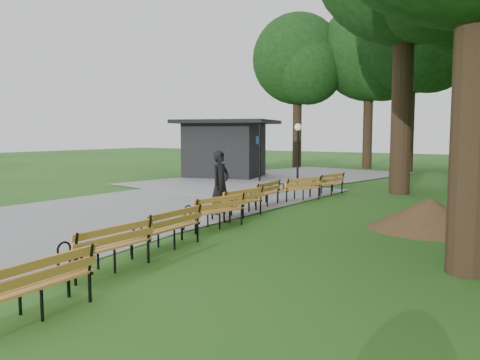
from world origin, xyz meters
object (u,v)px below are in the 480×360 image
Objects in this scene: bench_1 at (106,247)px; bench_3 at (214,211)px; person at (220,183)px; dirt_mound at (430,214)px; bench_4 at (237,203)px; bench_6 at (299,189)px; bench_2 at (166,228)px; bench_7 at (327,184)px; bench_5 at (261,194)px; bench_0 at (30,286)px; lamp_post at (298,141)px; kiosk at (225,149)px.

bench_3 is (-0.68, 4.18, 0.00)m from bench_1.
dirt_mound is at bearing -77.90° from person.
bench_1 is at bearing 16.85° from bench_4.
person reaches higher than bench_6.
bench_2 is 1.00× the size of bench_7.
bench_5 is at bearing -158.58° from bench_3.
bench_0 is at bearing -109.64° from dirt_mound.
lamp_post is 3.51m from bench_7.
lamp_post reaches higher than bench_4.
dirt_mound is at bearing 75.81° from bench_5.
bench_5 is at bearing -162.17° from bench_4.
bench_5 is (-0.40, 2.06, 0.00)m from bench_4.
bench_3 is (2.49, -9.93, -1.64)m from lamp_post.
bench_2 reaches higher than dirt_mound.
kiosk is 16.72m from bench_2.
bench_2 and bench_6 have the same top height.
kiosk is at bearing -136.92° from bench_4.
bench_2 is at bearing -74.57° from kiosk.
person is at bearing -165.88° from bench_0.
bench_1 is at bearing 6.12° from bench_5.
bench_1 and bench_2 have the same top height.
bench_4 is 6.21m from bench_7.
bench_2 and bench_5 have the same top height.
bench_1 is 10.00m from bench_6.
bench_5 is at bearing -64.09° from kiosk.
lamp_post is 1.51× the size of bench_2.
dirt_mound is at bearing 137.80° from bench_2.
bench_3 is at bearing -171.01° from bench_2.
lamp_post is (-1.50, 8.22, 1.12)m from person.
lamp_post is 1.51× the size of bench_0.
person is 6.14m from bench_1.
dirt_mound is at bearing -51.27° from kiosk.
bench_7 is (-0.19, 7.84, 0.00)m from bench_3.
bench_1 is 1.00× the size of bench_2.
bench_0 is (9.52, -18.30, -1.13)m from kiosk.
dirt_mound is 1.38× the size of bench_3.
bench_2 is 1.00× the size of bench_3.
dirt_mound is at bearing 129.95° from bench_3.
bench_1 is at bearing -120.37° from dirt_mound.
bench_0 is (-3.19, -8.95, 0.03)m from dirt_mound.
lamp_post is 14.56m from bench_1.
bench_6 is (-0.39, 5.76, 0.00)m from bench_3.
bench_2 is at bearing 24.51° from bench_6.
dirt_mound is 1.38× the size of bench_6.
dirt_mound is 1.38× the size of bench_4.
dirt_mound is 1.38× the size of bench_0.
bench_6 is at bearing -6.33° from person.
bench_2 is (-1.09, 3.91, 0.00)m from bench_0.
bench_4 is at bearing -94.77° from person.
bench_3 and bench_4 have the same top height.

